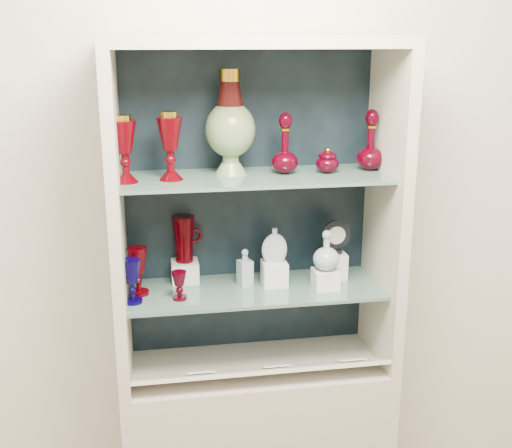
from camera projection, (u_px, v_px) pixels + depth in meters
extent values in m
cube|color=beige|center=(246.00, 183.00, 2.45)|extent=(3.50, 0.02, 2.80)
cube|color=black|center=(248.00, 204.00, 2.44)|extent=(0.98, 0.02, 1.15)
cube|color=beige|center=(117.00, 224.00, 2.18)|extent=(0.04, 0.40, 1.15)
cube|color=beige|center=(386.00, 211.00, 2.34)|extent=(0.04, 0.40, 1.15)
cube|color=beige|center=(256.00, 42.00, 2.09)|extent=(1.00, 0.40, 0.04)
cube|color=slate|center=(255.00, 289.00, 2.36)|extent=(0.92, 0.34, 0.01)
cube|color=slate|center=(255.00, 177.00, 2.24)|extent=(0.92, 0.34, 0.01)
cube|color=beige|center=(261.00, 371.00, 2.31)|extent=(0.92, 0.17, 0.09)
cube|color=white|center=(201.00, 372.00, 2.27)|extent=(0.10, 0.06, 0.03)
cube|color=white|center=(276.00, 366.00, 2.31)|extent=(0.10, 0.06, 0.03)
cube|color=white|center=(351.00, 360.00, 2.36)|extent=(0.10, 0.06, 0.03)
cube|color=silver|center=(185.00, 271.00, 2.41)|extent=(0.10, 0.10, 0.08)
cube|color=silver|center=(274.00, 273.00, 2.37)|extent=(0.09, 0.09, 0.09)
cube|color=silver|center=(326.00, 279.00, 2.34)|extent=(0.09, 0.09, 0.07)
cube|color=silver|center=(335.00, 266.00, 2.44)|extent=(0.08, 0.08, 0.10)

